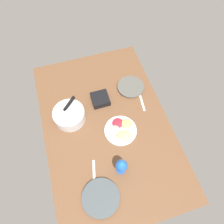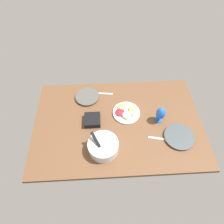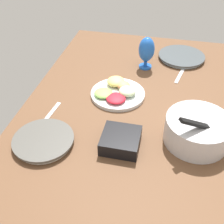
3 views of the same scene
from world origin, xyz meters
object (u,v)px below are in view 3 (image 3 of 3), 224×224
object	(u,v)px
mixing_bowl	(197,130)
fruit_platter	(118,92)
dinner_plate_right	(44,141)
hurricane_glass_blue	(146,50)
dinner_plate_left	(181,57)
square_bowl_black	(121,140)

from	to	relation	value
mixing_bowl	fruit_platter	world-z (taller)	mixing_bowl
dinner_plate_right	hurricane_glass_blue	size ratio (longest dim) A/B	1.37
dinner_plate_left	square_bowl_black	distance (cm)	81.04
dinner_plate_left	mixing_bowl	distance (cm)	69.17
dinner_plate_right	hurricane_glass_blue	bearing A→B (deg)	155.18
fruit_platter	square_bowl_black	bearing A→B (deg)	13.76
dinner_plate_left	mixing_bowl	xyz separation A→B (cm)	(68.56, 7.89, 4.74)
dinner_plate_right	mixing_bowl	size ratio (longest dim) A/B	0.95
mixing_bowl	square_bowl_black	world-z (taller)	mixing_bowl
dinner_plate_right	square_bowl_black	size ratio (longest dim) A/B	1.65
dinner_plate_right	fruit_platter	distance (cm)	45.03
fruit_platter	square_bowl_black	size ratio (longest dim) A/B	1.78
dinner_plate_left	square_bowl_black	world-z (taller)	square_bowl_black
mixing_bowl	fruit_platter	bearing A→B (deg)	-122.59
dinner_plate_right	square_bowl_black	xyz separation A→B (cm)	(-5.52, 30.65, 1.83)
dinner_plate_left	dinner_plate_right	xyz separation A→B (cm)	(83.68, -51.94, 0.18)
dinner_plate_left	square_bowl_black	xyz separation A→B (cm)	(78.16, -21.29, 2.01)
fruit_platter	square_bowl_black	xyz separation A→B (cm)	(33.51, 8.21, 1.16)
dinner_plate_right	mixing_bowl	distance (cm)	61.89
hurricane_glass_blue	square_bowl_black	xyz separation A→B (cm)	(63.47, -1.25, -7.34)
hurricane_glass_blue	dinner_plate_left	bearing A→B (deg)	126.25
dinner_plate_left	hurricane_glass_blue	size ratio (longest dim) A/B	1.50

